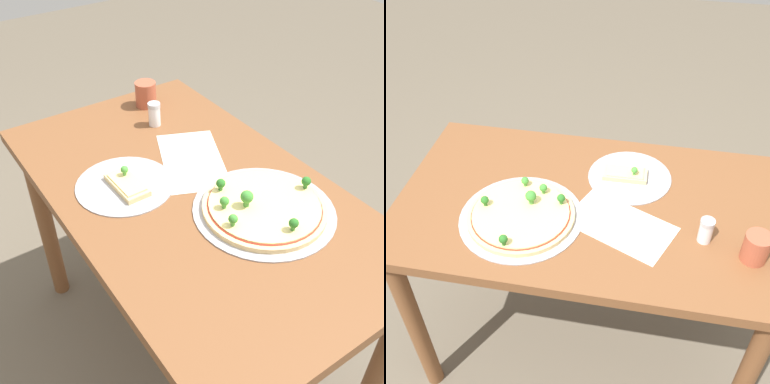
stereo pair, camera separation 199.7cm
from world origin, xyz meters
The scene contains 7 objects.
ground_plane centered at (0.00, 0.00, 0.00)m, with size 8.00×8.00×0.00m, color brown.
dining_table centered at (0.00, 0.00, 0.65)m, with size 1.21×0.70×0.76m.
pizza_tray_whole centered at (0.19, 0.10, 0.77)m, with size 0.38×0.38×0.07m.
pizza_tray_slice centered at (-0.11, -0.15, 0.77)m, with size 0.28×0.28×0.05m.
drinking_cup centered at (-0.49, 0.14, 0.80)m, with size 0.07×0.07×0.09m, color #AD5138.
condiment_shaker centered at (-0.35, 0.10, 0.80)m, with size 0.04×0.04×0.08m.
paper_menu centered at (-0.11, 0.08, 0.76)m, with size 0.31×0.18×0.00m, color silver.
Camera 2 is at (-0.17, 1.09, 1.79)m, focal length 45.00 mm.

